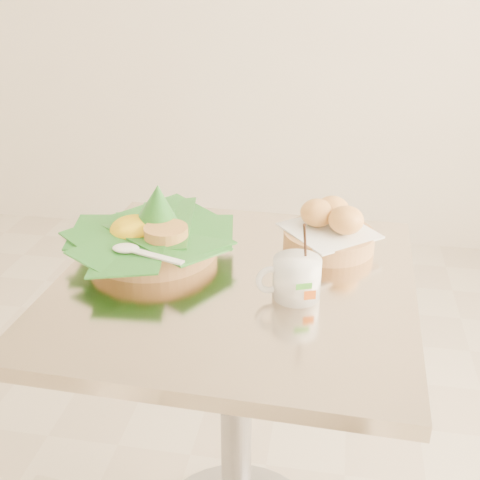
% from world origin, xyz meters
% --- Properties ---
extents(cafe_table, '(0.72, 0.72, 0.75)m').
position_xyz_m(cafe_table, '(0.18, -0.03, 0.53)').
color(cafe_table, gray).
rests_on(cafe_table, floor).
extents(rice_basket, '(0.34, 0.34, 0.17)m').
position_xyz_m(rice_basket, '(-0.01, 0.06, 0.80)').
color(rice_basket, tan).
rests_on(rice_basket, cafe_table).
extents(bread_basket, '(0.24, 0.24, 0.10)m').
position_xyz_m(bread_basket, '(0.36, 0.16, 0.79)').
color(bread_basket, tan).
rests_on(bread_basket, cafe_table).
extents(coffee_mug, '(0.12, 0.09, 0.16)m').
position_xyz_m(coffee_mug, '(0.30, -0.07, 0.79)').
color(coffee_mug, white).
rests_on(coffee_mug, cafe_table).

